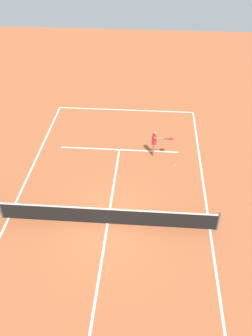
{
  "coord_description": "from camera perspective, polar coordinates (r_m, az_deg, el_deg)",
  "views": [
    {
      "loc": [
        -1.78,
        11.78,
        12.48
      ],
      "look_at": [
        -0.62,
        -3.31,
        0.8
      ],
      "focal_mm": 38.55,
      "sensor_mm": 36.0,
      "label": 1
    }
  ],
  "objects": [
    {
      "name": "ground_plane",
      "position": [
        17.25,
        -2.93,
        -8.73
      ],
      "size": [
        60.0,
        60.0,
        0.0
      ],
      "primitive_type": "plane",
      "color": "#AD5933"
    },
    {
      "name": "court_lines",
      "position": [
        17.25,
        -2.93,
        -8.72
      ],
      "size": [
        9.67,
        22.36,
        0.01
      ],
      "color": "white",
      "rests_on": "ground"
    },
    {
      "name": "tennis_net",
      "position": [
        16.9,
        -2.98,
        -7.57
      ],
      "size": [
        10.27,
        0.1,
        1.07
      ],
      "color": "#4C4C51",
      "rests_on": "ground"
    },
    {
      "name": "player_serving",
      "position": [
        20.98,
        4.61,
        4.24
      ],
      "size": [
        1.25,
        0.58,
        1.63
      ],
      "rotation": [
        0.0,
        0.0,
        1.55
      ],
      "color": "#9E704C",
      "rests_on": "ground"
    },
    {
      "name": "tennis_ball",
      "position": [
        20.79,
        7.75,
        0.49
      ],
      "size": [
        0.07,
        0.07,
        0.07
      ],
      "primitive_type": "sphere",
      "color": "#CCE033",
      "rests_on": "ground"
    }
  ]
}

